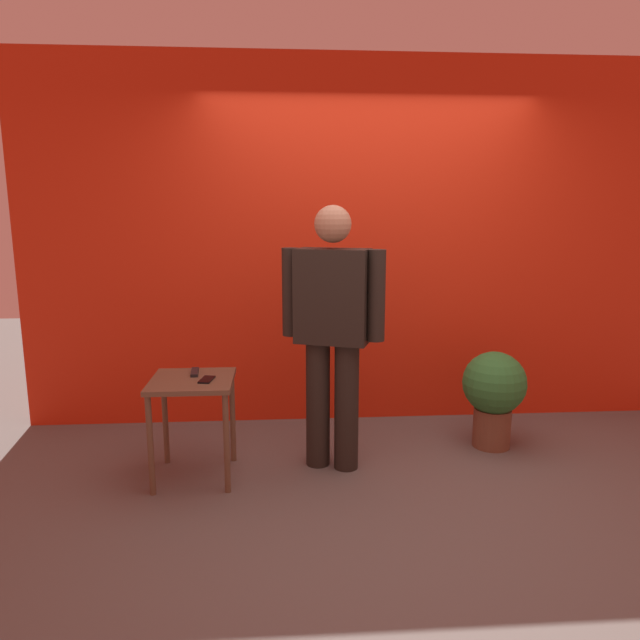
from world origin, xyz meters
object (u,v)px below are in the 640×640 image
object	(u,v)px
cell_phone	(207,380)
potted_plant	(494,391)
standing_person	(332,325)
tv_remote	(195,372)
side_table	(193,396)

from	to	relation	value
cell_phone	potted_plant	distance (m)	1.99
standing_person	tv_remote	world-z (taller)	standing_person
side_table	tv_remote	size ratio (longest dim) A/B	3.76
standing_person	cell_phone	world-z (taller)	standing_person
standing_person	side_table	size ratio (longest dim) A/B	2.63
potted_plant	standing_person	bearing A→B (deg)	-168.43
side_table	tv_remote	world-z (taller)	tv_remote
cell_phone	tv_remote	world-z (taller)	tv_remote
side_table	potted_plant	distance (m)	2.06
side_table	standing_person	bearing A→B (deg)	6.45
cell_phone	standing_person	bearing A→B (deg)	20.08
potted_plant	side_table	bearing A→B (deg)	-170.61
standing_person	cell_phone	bearing A→B (deg)	-169.79
cell_phone	potted_plant	xyz separation A→B (m)	(1.93, 0.38, -0.24)
tv_remote	potted_plant	xyz separation A→B (m)	(2.03, 0.23, -0.24)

